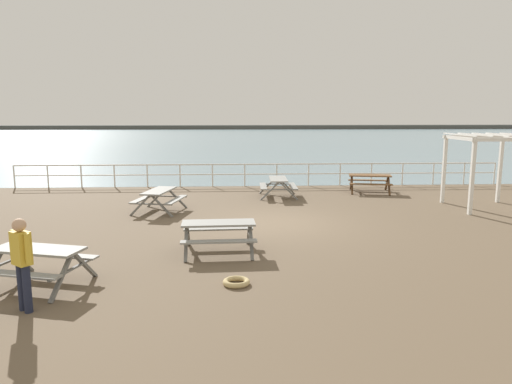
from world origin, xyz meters
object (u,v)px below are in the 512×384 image
object	(u,v)px
picnic_table_far_left	(370,179)
picnic_table_far_right	(219,230)
picnic_table_near_right	(278,183)
visitor	(22,259)
picnic_table_mid_centre	(38,257)
picnic_table_near_left	(159,195)
lattice_pergola	(489,154)

from	to	relation	value
picnic_table_far_left	picnic_table_far_right	bearing A→B (deg)	-114.40
picnic_table_near_right	visitor	distance (m)	12.54
picnic_table_near_right	picnic_table_mid_centre	xyz separation A→B (m)	(-5.80, -9.98, 0.00)
picnic_table_near_right	visitor	world-z (taller)	visitor
picnic_table_mid_centre	visitor	bearing A→B (deg)	-62.47
picnic_table_mid_centre	picnic_table_far_right	bearing A→B (deg)	46.80
picnic_table_near_right	picnic_table_near_left	bearing A→B (deg)	124.15
visitor	lattice_pergola	bearing A→B (deg)	162.59
picnic_table_near_left	picnic_table_near_right	size ratio (longest dim) A/B	1.12
picnic_table_near_right	visitor	bearing A→B (deg)	155.75
picnic_table_near_right	picnic_table_far_left	world-z (taller)	same
picnic_table_near_left	picnic_table_far_left	size ratio (longest dim) A/B	1.00
picnic_table_near_right	picnic_table_far_right	size ratio (longest dim) A/B	1.00
picnic_table_far_right	lattice_pergola	size ratio (longest dim) A/B	0.68
picnic_table_far_left	lattice_pergola	size ratio (longest dim) A/B	0.77
picnic_table_mid_centre	picnic_table_far_right	xyz separation A→B (m)	(3.53, 2.10, 0.00)
picnic_table_mid_centre	lattice_pergola	bearing A→B (deg)	44.82
picnic_table_mid_centre	visitor	distance (m)	1.34
picnic_table_near_left	picnic_table_far_right	bearing A→B (deg)	-144.24
lattice_pergola	visitor	bearing A→B (deg)	-145.76
picnic_table_mid_centre	picnic_table_far_left	size ratio (longest dim) A/B	1.04
picnic_table_mid_centre	visitor	size ratio (longest dim) A/B	1.29
picnic_table_mid_centre	picnic_table_near_right	bearing A→B (deg)	75.89
picnic_table_mid_centre	lattice_pergola	xyz separation A→B (m)	(13.14, 7.22, 1.41)
picnic_table_near_left	picnic_table_far_right	distance (m)	5.53
picnic_table_far_right	lattice_pergola	distance (m)	10.97
picnic_table_far_right	visitor	world-z (taller)	visitor
picnic_table_near_left	picnic_table_far_left	bearing A→B (deg)	-54.53
picnic_table_near_right	visitor	xyz separation A→B (m)	(-5.54, -11.24, 0.36)
picnic_table_far_left	visitor	xyz separation A→B (m)	(-9.68, -12.15, 0.36)
picnic_table_far_right	picnic_table_far_left	bearing A→B (deg)	52.02
lattice_pergola	picnic_table_near_right	bearing A→B (deg)	160.24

